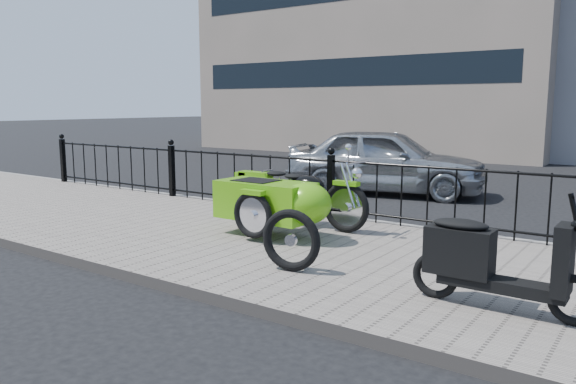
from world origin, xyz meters
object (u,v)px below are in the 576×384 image
Objects in this scene: spare_tire at (291,240)px; sedan_car at (386,161)px; motorcycle_sidecar at (282,200)px; scooter at (489,262)px.

spare_tire is 6.29m from sedan_car.
scooter is at bearing -21.90° from motorcycle_sidecar.
scooter is (3.02, -1.21, -0.07)m from motorcycle_sidecar.
spare_tire is at bearing -177.80° from scooter.
motorcycle_sidecar is 3.25m from scooter.
sedan_car reaches higher than motorcycle_sidecar.
spare_tire is at bearing -175.96° from sedan_car.
motorcycle_sidecar is at bearing 176.53° from sedan_car.
scooter reaches higher than motorcycle_sidecar.
scooter is 2.36× the size of spare_tire.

